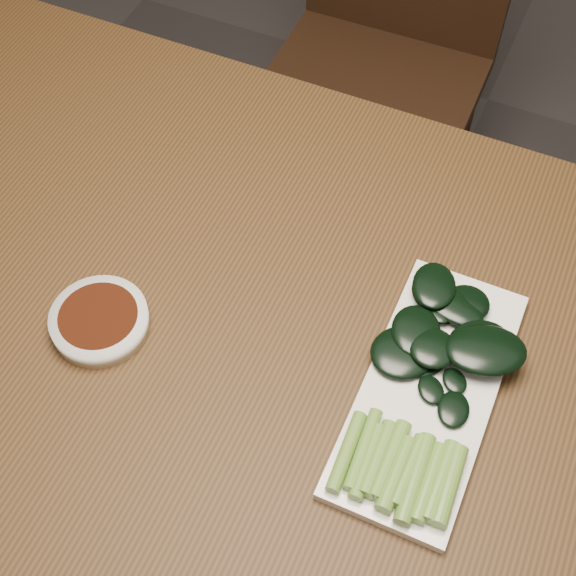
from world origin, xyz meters
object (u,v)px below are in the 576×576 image
Objects in this scene: serving_plate at (428,391)px; table at (300,362)px; sauce_bowl at (100,321)px; chair_far at (383,50)px; gai_lan at (431,377)px.

table is at bearing 174.17° from serving_plate.
chair_far is at bearing 87.51° from sauce_bowl.
chair_far reaches higher than sauce_bowl.
sauce_bowl is 0.35× the size of serving_plate.
table is 12.19× the size of sauce_bowl.
serving_plate is at bearing -69.03° from chair_far.
table is at bearing 22.39° from sauce_bowl.
gai_lan is (-0.00, 0.01, 0.02)m from serving_plate.
serving_plate is at bearing -5.83° from table.
chair_far reaches higher than serving_plate.
gai_lan reaches higher than sauce_bowl.
chair_far reaches higher than table.
table is 4.41× the size of gai_lan.
chair_far is 0.96m from sauce_bowl.
chair_far is at bearing 111.93° from serving_plate.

